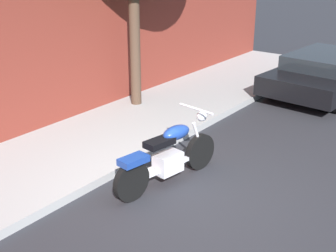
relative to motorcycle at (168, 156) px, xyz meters
The scene contains 4 objects.
ground_plane 0.72m from the motorcycle, 111.45° to the right, with size 60.00×60.00×0.00m, color #28282D.
sidewalk 2.05m from the motorcycle, 95.75° to the left, with size 18.70×2.43×0.14m, color #A3A3A3.
motorcycle is the anchor object (origin of this frame).
parked_car_black 6.31m from the motorcycle, ahead, with size 4.28×2.18×1.03m.
Camera 1 is at (-4.97, -3.39, 3.52)m, focal length 49.25 mm.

